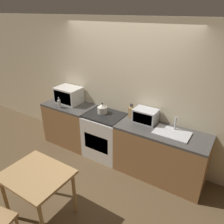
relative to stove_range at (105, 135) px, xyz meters
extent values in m
plane|color=brown|center=(0.24, -0.68, -0.45)|extent=(16.00, 16.00, 0.00)
cube|color=beige|center=(0.24, 0.34, 0.85)|extent=(10.00, 0.06, 2.60)
cube|color=olive|center=(-0.90, 0.00, -0.02)|extent=(1.06, 0.62, 0.86)
cube|color=#474442|center=(-0.90, 0.00, 0.43)|extent=(1.06, 0.62, 0.04)
cube|color=olive|center=(1.13, 0.00, -0.02)|extent=(1.53, 0.62, 0.86)
cube|color=#474442|center=(1.13, 0.00, 0.43)|extent=(1.53, 0.62, 0.04)
cube|color=silver|center=(0.00, 0.00, -0.02)|extent=(0.74, 0.62, 0.86)
cube|color=black|center=(0.00, 0.00, 0.43)|extent=(0.71, 0.57, 0.04)
cube|color=black|center=(0.00, -0.30, -0.02)|extent=(0.53, 0.02, 0.32)
cylinder|color=beige|center=(-0.08, 0.04, 0.51)|extent=(0.18, 0.18, 0.12)
cone|color=beige|center=(-0.08, 0.04, 0.61)|extent=(0.17, 0.17, 0.06)
sphere|color=black|center=(-0.08, 0.04, 0.64)|extent=(0.03, 0.03, 0.03)
cube|color=silver|center=(-0.97, 0.09, 0.62)|extent=(0.52, 0.40, 0.33)
cube|color=black|center=(-0.97, -0.10, 0.62)|extent=(0.46, 0.01, 0.26)
cylinder|color=silver|center=(-0.95, -0.22, 0.53)|extent=(0.06, 0.06, 0.16)
cylinder|color=silver|center=(-0.95, -0.22, 0.64)|extent=(0.02, 0.02, 0.06)
cube|color=tan|center=(0.46, 0.18, 0.55)|extent=(0.09, 0.09, 0.19)
cylinder|color=black|center=(0.44, 0.18, 0.68)|extent=(0.01, 0.01, 0.07)
cylinder|color=black|center=(0.46, 0.18, 0.68)|extent=(0.01, 0.01, 0.07)
cylinder|color=black|center=(0.49, 0.18, 0.68)|extent=(0.01, 0.01, 0.07)
cube|color=silver|center=(0.76, 0.15, 0.57)|extent=(0.40, 0.28, 0.24)
cube|color=black|center=(0.76, 0.01, 0.57)|extent=(0.35, 0.01, 0.19)
cube|color=silver|center=(1.29, 0.00, 0.46)|extent=(0.56, 0.36, 0.02)
cylinder|color=silver|center=(1.29, 0.13, 0.58)|extent=(0.03, 0.03, 0.22)
cube|color=tan|center=(0.05, -1.68, 0.28)|extent=(0.86, 0.70, 0.04)
cylinder|color=tan|center=(-0.32, -1.97, -0.10)|extent=(0.05, 0.05, 0.70)
cylinder|color=tan|center=(0.41, -1.97, -0.10)|extent=(0.05, 0.05, 0.70)
cylinder|color=tan|center=(-0.32, -1.39, -0.10)|extent=(0.05, 0.05, 0.70)
cylinder|color=tan|center=(0.41, -1.39, -0.10)|extent=(0.05, 0.05, 0.70)
camera|label=1|loc=(2.09, -3.03, 2.25)|focal=35.00mm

